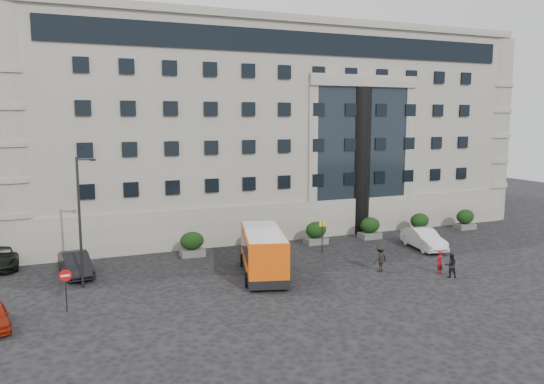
{
  "coord_description": "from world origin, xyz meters",
  "views": [
    {
      "loc": [
        -13.15,
        -30.36,
        10.25
      ],
      "look_at": [
        1.17,
        4.61,
        5.0
      ],
      "focal_mm": 35.0,
      "sensor_mm": 36.0,
      "label": 1
    }
  ],
  "objects_px": {
    "minibus": "(263,251)",
    "parked_car_d": "(1,257)",
    "hedge_c": "(316,233)",
    "bus_stop_sign": "(322,231)",
    "hedge_e": "(420,223)",
    "street_lamp": "(81,217)",
    "pedestrian_a": "(439,262)",
    "hedge_b": "(257,238)",
    "parked_car_c": "(42,248)",
    "white_taxi": "(424,239)",
    "hedge_a": "(192,244)",
    "red_truck": "(6,226)",
    "pedestrian_b": "(451,265)",
    "hedge_f": "(465,219)",
    "no_entry_sign": "(66,282)",
    "parked_car_b": "(76,264)",
    "hedge_d": "(370,228)",
    "pedestrian_c": "(380,258)"
  },
  "relations": [
    {
      "from": "parked_car_d",
      "to": "red_truck",
      "type": "bearing_deg",
      "value": 93.81
    },
    {
      "from": "hedge_c",
      "to": "pedestrian_b",
      "type": "xyz_separation_m",
      "value": [
        3.86,
        -11.67,
        -0.13
      ]
    },
    {
      "from": "parked_car_b",
      "to": "parked_car_d",
      "type": "height_order",
      "value": "parked_car_b"
    },
    {
      "from": "red_truck",
      "to": "hedge_a",
      "type": "bearing_deg",
      "value": -29.34
    },
    {
      "from": "hedge_e",
      "to": "street_lamp",
      "type": "distance_m",
      "value": 29.34
    },
    {
      "from": "pedestrian_b",
      "to": "hedge_e",
      "type": "bearing_deg",
      "value": -94.65
    },
    {
      "from": "hedge_c",
      "to": "bus_stop_sign",
      "type": "distance_m",
      "value": 3.05
    },
    {
      "from": "pedestrian_b",
      "to": "pedestrian_c",
      "type": "distance_m",
      "value": 4.53
    },
    {
      "from": "minibus",
      "to": "white_taxi",
      "type": "height_order",
      "value": "minibus"
    },
    {
      "from": "pedestrian_b",
      "to": "parked_car_c",
      "type": "bearing_deg",
      "value": -7.99
    },
    {
      "from": "hedge_e",
      "to": "white_taxi",
      "type": "xyz_separation_m",
      "value": [
        -3.26,
        -4.74,
        -0.13
      ]
    },
    {
      "from": "minibus",
      "to": "red_truck",
      "type": "relative_size",
      "value": 1.54
    },
    {
      "from": "pedestrian_a",
      "to": "hedge_b",
      "type": "bearing_deg",
      "value": -71.45
    },
    {
      "from": "red_truck",
      "to": "parked_car_b",
      "type": "relative_size",
      "value": 1.07
    },
    {
      "from": "hedge_f",
      "to": "pedestrian_b",
      "type": "relative_size",
      "value": 1.15
    },
    {
      "from": "hedge_f",
      "to": "pedestrian_b",
      "type": "xyz_separation_m",
      "value": [
        -11.74,
        -11.67,
        -0.13
      ]
    },
    {
      "from": "hedge_c",
      "to": "pedestrian_b",
      "type": "bearing_deg",
      "value": -71.67
    },
    {
      "from": "hedge_f",
      "to": "red_truck",
      "type": "xyz_separation_m",
      "value": [
        -39.26,
        10.55,
        0.36
      ]
    },
    {
      "from": "no_entry_sign",
      "to": "white_taxi",
      "type": "height_order",
      "value": "no_entry_sign"
    },
    {
      "from": "minibus",
      "to": "parked_car_b",
      "type": "relative_size",
      "value": 1.64
    },
    {
      "from": "pedestrian_a",
      "to": "red_truck",
      "type": "bearing_deg",
      "value": -58.92
    },
    {
      "from": "hedge_e",
      "to": "pedestrian_a",
      "type": "distance_m",
      "value": 12.69
    },
    {
      "from": "parked_car_d",
      "to": "minibus",
      "type": "bearing_deg",
      "value": -26.12
    },
    {
      "from": "no_entry_sign",
      "to": "white_taxi",
      "type": "distance_m",
      "value": 26.87
    },
    {
      "from": "parked_car_b",
      "to": "minibus",
      "type": "bearing_deg",
      "value": -30.09
    },
    {
      "from": "parked_car_d",
      "to": "street_lamp",
      "type": "bearing_deg",
      "value": -51.25
    },
    {
      "from": "no_entry_sign",
      "to": "parked_car_d",
      "type": "height_order",
      "value": "no_entry_sign"
    },
    {
      "from": "hedge_b",
      "to": "pedestrian_b",
      "type": "relative_size",
      "value": 1.15
    },
    {
      "from": "hedge_c",
      "to": "no_entry_sign",
      "type": "bearing_deg",
      "value": -155.51
    },
    {
      "from": "hedge_d",
      "to": "pedestrian_a",
      "type": "distance_m",
      "value": 10.87
    },
    {
      "from": "hedge_c",
      "to": "bus_stop_sign",
      "type": "xyz_separation_m",
      "value": [
        -0.9,
        -2.8,
        0.8
      ]
    },
    {
      "from": "pedestrian_b",
      "to": "street_lamp",
      "type": "bearing_deg",
      "value": 7.43
    },
    {
      "from": "white_taxi",
      "to": "hedge_b",
      "type": "bearing_deg",
      "value": 167.87
    },
    {
      "from": "street_lamp",
      "to": "white_taxi",
      "type": "bearing_deg",
      "value": 0.13
    },
    {
      "from": "red_truck",
      "to": "pedestrian_a",
      "type": "xyz_separation_m",
      "value": [
        27.36,
        -21.31,
        -0.49
      ]
    },
    {
      "from": "hedge_d",
      "to": "bus_stop_sign",
      "type": "bearing_deg",
      "value": -155.34
    },
    {
      "from": "minibus",
      "to": "parked_car_d",
      "type": "distance_m",
      "value": 18.33
    },
    {
      "from": "hedge_c",
      "to": "minibus",
      "type": "relative_size",
      "value": 0.24
    },
    {
      "from": "minibus",
      "to": "white_taxi",
      "type": "distance_m",
      "value": 14.55
    },
    {
      "from": "hedge_f",
      "to": "red_truck",
      "type": "height_order",
      "value": "red_truck"
    },
    {
      "from": "bus_stop_sign",
      "to": "pedestrian_a",
      "type": "height_order",
      "value": "bus_stop_sign"
    },
    {
      "from": "hedge_a",
      "to": "no_entry_sign",
      "type": "height_order",
      "value": "no_entry_sign"
    },
    {
      "from": "pedestrian_b",
      "to": "white_taxi",
      "type": "bearing_deg",
      "value": -90.71
    },
    {
      "from": "hedge_b",
      "to": "hedge_f",
      "type": "xyz_separation_m",
      "value": [
        20.8,
        0.0,
        0.0
      ]
    },
    {
      "from": "parked_car_c",
      "to": "red_truck",
      "type": "bearing_deg",
      "value": 122.1
    },
    {
      "from": "hedge_d",
      "to": "red_truck",
      "type": "distance_m",
      "value": 30.73
    },
    {
      "from": "hedge_a",
      "to": "no_entry_sign",
      "type": "xyz_separation_m",
      "value": [
        -9.0,
        -8.84,
        0.72
      ]
    },
    {
      "from": "parked_car_c",
      "to": "white_taxi",
      "type": "bearing_deg",
      "value": -9.15
    },
    {
      "from": "hedge_e",
      "to": "no_entry_sign",
      "type": "height_order",
      "value": "no_entry_sign"
    },
    {
      "from": "hedge_a",
      "to": "pedestrian_a",
      "type": "height_order",
      "value": "hedge_a"
    }
  ]
}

